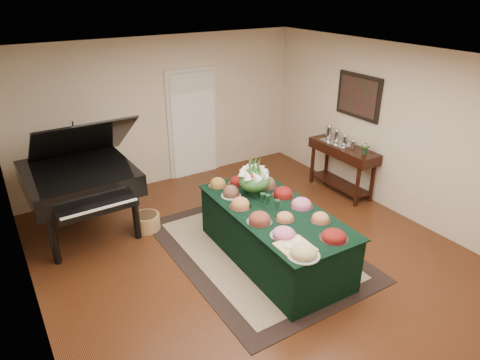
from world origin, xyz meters
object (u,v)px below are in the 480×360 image
grand_piano (80,177)px  mahogany_sideboard (343,156)px  floral_centerpiece (254,177)px  buffet_table (273,235)px

grand_piano → mahogany_sideboard: bearing=-13.7°
floral_centerpiece → mahogany_sideboard: size_ratio=0.34×
buffet_table → floral_centerpiece: (0.02, 0.52, 0.66)m
buffet_table → floral_centerpiece: size_ratio=5.19×
grand_piano → mahogany_sideboard: (4.30, -1.05, -0.23)m
mahogany_sideboard → floral_centerpiece: bearing=-166.3°
grand_piano → mahogany_sideboard: 4.43m
buffet_table → mahogany_sideboard: (2.30, 1.08, 0.30)m
grand_piano → mahogany_sideboard: size_ratio=1.35×
buffet_table → grand_piano: grand_piano is taller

